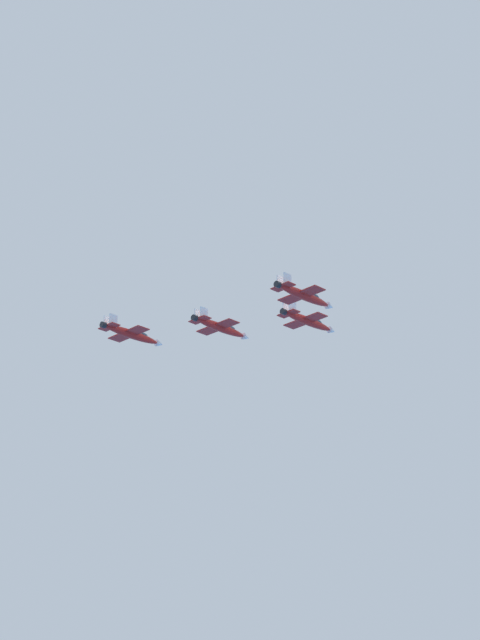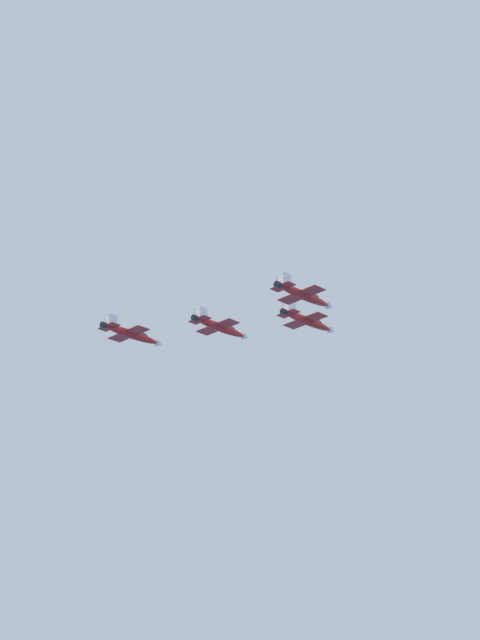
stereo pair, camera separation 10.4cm
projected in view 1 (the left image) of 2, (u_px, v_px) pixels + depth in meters
The scene contains 4 objects.
jet_lead at pixel (308, 321), 258.54m from camera, with size 17.04×11.11×3.70m.
jet_left_wingman at pixel (220, 327), 256.58m from camera, with size 16.90×11.06×3.69m.
jet_right_wingman at pixel (304, 295), 239.55m from camera, with size 17.09×11.15×3.72m.
jet_left_outer at pixel (131, 334), 254.58m from camera, with size 17.00×11.08×3.70m.
Camera 1 is at (133.66, 223.01, 2.00)m, focal length 64.65 mm.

